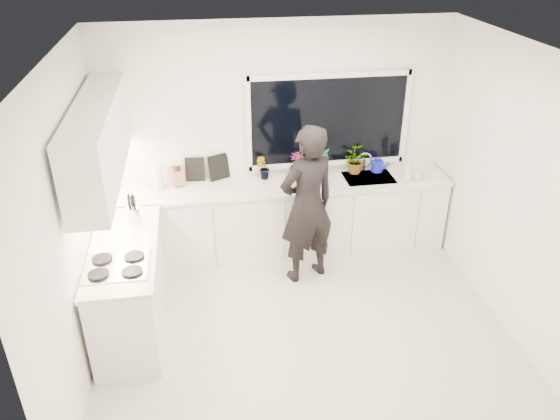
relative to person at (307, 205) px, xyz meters
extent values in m
cube|color=beige|center=(-0.20, -0.90, -0.92)|extent=(4.00, 3.50, 0.02)
cube|color=white|center=(-0.20, 0.86, 0.44)|extent=(4.00, 0.02, 2.70)
cube|color=white|center=(-2.21, -0.90, 0.44)|extent=(0.02, 3.50, 2.70)
cube|color=white|center=(1.81, -0.90, 0.44)|extent=(0.02, 3.50, 2.70)
cube|color=white|center=(-0.20, -0.90, 1.80)|extent=(4.00, 3.50, 0.02)
cube|color=black|center=(0.40, 0.82, 0.64)|extent=(1.80, 0.02, 1.00)
cube|color=white|center=(-0.20, 0.55, -0.47)|extent=(3.92, 0.58, 0.88)
cube|color=white|center=(-1.87, -0.55, -0.47)|extent=(0.58, 1.60, 0.88)
cube|color=silver|center=(-0.20, 0.54, -0.01)|extent=(3.94, 0.62, 0.04)
cube|color=silver|center=(-1.87, -0.55, -0.01)|extent=(0.62, 1.60, 0.04)
cube|color=white|center=(-1.99, -0.20, 0.94)|extent=(0.34, 2.10, 0.70)
cube|color=silver|center=(0.85, 0.55, -0.04)|extent=(0.58, 0.42, 0.14)
cylinder|color=silver|center=(0.85, 0.75, 0.12)|extent=(0.03, 0.03, 0.22)
cube|color=black|center=(-1.89, -0.90, 0.03)|extent=(0.56, 0.48, 0.03)
imported|color=black|center=(0.00, 0.00, 0.00)|extent=(0.77, 0.64, 1.81)
cube|color=silver|center=(0.10, 0.52, 0.03)|extent=(0.45, 0.37, 0.03)
cube|color=#AB161A|center=(0.10, 0.52, 0.05)|extent=(0.41, 0.32, 0.01)
cylinder|color=#161FCF|center=(1.00, 0.71, 0.08)|extent=(0.17, 0.17, 0.13)
cylinder|color=white|center=(-1.58, 0.65, 0.14)|extent=(0.15, 0.15, 0.26)
cube|color=olive|center=(-1.37, 0.69, 0.12)|extent=(0.16, 0.14, 0.22)
cylinder|color=silver|center=(-1.80, -0.10, 0.09)|extent=(0.15, 0.15, 0.16)
cube|color=black|center=(-1.16, 0.79, 0.15)|extent=(0.22, 0.03, 0.28)
cube|color=black|center=(-0.89, 0.79, 0.16)|extent=(0.24, 0.12, 0.30)
imported|color=#26662D|center=(-0.38, 0.71, 0.15)|extent=(0.16, 0.13, 0.27)
imported|color=#26662D|center=(0.02, 0.71, 0.16)|extent=(0.17, 0.17, 0.30)
imported|color=#26662D|center=(0.34, 0.71, 0.18)|extent=(0.13, 0.18, 0.33)
imported|color=#26662D|center=(0.71, 0.71, 0.17)|extent=(0.37, 0.38, 0.32)
imported|color=#D8BF66|center=(1.27, 0.40, 0.16)|extent=(0.12, 0.12, 0.28)
imported|color=#D8BF66|center=(1.41, 0.40, 0.11)|extent=(0.12, 0.12, 0.18)
camera|label=1|loc=(-1.10, -5.04, 2.74)|focal=35.00mm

